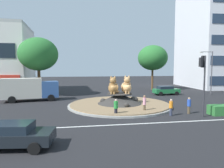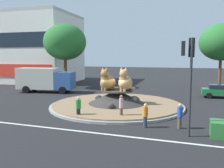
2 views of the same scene
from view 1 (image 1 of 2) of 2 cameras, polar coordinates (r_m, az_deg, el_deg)
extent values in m
plane|color=black|center=(23.33, 2.21, -6.28)|extent=(160.00, 160.00, 0.00)
cube|color=silver|center=(16.14, 7.86, -11.29)|extent=(112.00, 0.20, 0.01)
cylinder|color=gray|center=(23.31, 2.21, -6.06)|extent=(11.98, 11.98, 0.18)
cylinder|color=#846B4C|center=(23.28, 2.21, -5.71)|extent=(11.50, 11.50, 0.11)
cone|color=#33302D|center=(23.17, 2.22, -4.11)|extent=(5.16, 5.16, 1.20)
cylinder|color=#33302D|center=(23.10, 2.22, -2.80)|extent=(2.84, 2.84, 0.12)
ellipsoid|color=#33302D|center=(23.37, 6.37, -4.57)|extent=(0.99, 0.80, 0.79)
ellipsoid|color=#33302D|center=(25.31, 1.30, -4.18)|extent=(0.61, 0.52, 0.49)
ellipsoid|color=#33302D|center=(23.26, -2.61, -4.87)|extent=(0.71, 0.65, 0.57)
ellipsoid|color=#33302D|center=(21.06, 4.21, -6.04)|extent=(0.57, 0.53, 0.46)
ellipsoid|color=#9E703D|center=(22.67, 0.37, -1.11)|extent=(1.57, 2.04, 1.32)
cylinder|color=#9E703D|center=(22.30, 0.30, -0.82)|extent=(1.04, 1.04, 0.82)
sphere|color=#9E703D|center=(22.11, 0.28, 1.00)|extent=(0.72, 0.72, 0.72)
torus|color=#9E703D|center=(23.44, 1.24, -2.21)|extent=(0.77, 0.77, 0.16)
cone|color=#9E703D|center=(22.07, 0.79, 2.08)|extent=(0.36, 0.36, 0.30)
cone|color=#9E703D|center=(22.11, -0.24, 2.09)|extent=(0.36, 0.36, 0.30)
cylinder|color=#9E703D|center=(22.07, 0.63, -2.56)|extent=(0.23, 0.23, 0.33)
cylinder|color=#9E703D|center=(22.09, -0.15, -2.55)|extent=(0.23, 0.23, 0.33)
ellipsoid|color=tan|center=(23.21, 4.13, -0.96)|extent=(1.25, 1.88, 1.33)
cylinder|color=tan|center=(22.84, 4.31, -0.68)|extent=(0.90, 0.90, 0.83)
sphere|color=tan|center=(22.65, 4.39, 1.13)|extent=(0.73, 0.73, 0.73)
torus|color=tan|center=(24.06, 4.48, -2.04)|extent=(0.80, 0.80, 0.17)
cone|color=tan|center=(22.67, 4.89, 2.20)|extent=(0.31, 0.31, 0.30)
cone|color=tan|center=(22.59, 3.89, 2.20)|extent=(0.31, 0.31, 0.30)
cylinder|color=tan|center=(22.65, 4.82, -2.38)|extent=(0.23, 0.23, 0.33)
cylinder|color=tan|center=(22.59, 4.07, -2.39)|extent=(0.23, 0.23, 0.33)
cylinder|color=#2D2D33|center=(19.45, 25.07, -0.70)|extent=(0.14, 0.14, 5.51)
cube|color=black|center=(19.56, 24.88, 5.88)|extent=(0.34, 0.27, 1.05)
sphere|color=#360606|center=(19.63, 24.76, 6.80)|extent=(0.18, 0.18, 0.18)
sphere|color=orange|center=(19.62, 24.73, 5.88)|extent=(0.18, 0.18, 0.18)
sphere|color=black|center=(19.61, 24.70, 4.96)|extent=(0.18, 0.18, 0.18)
cube|color=black|center=(19.10, 24.25, 5.78)|extent=(0.22, 0.30, 0.80)
cube|color=silver|center=(54.11, 29.36, 16.02)|extent=(17.11, 16.91, 31.25)
cylinder|color=brown|center=(32.66, -20.28, 0.25)|extent=(0.45, 0.45, 4.16)
ellipsoid|color=#286B2D|center=(32.65, -20.50, 8.09)|extent=(5.96, 5.96, 5.06)
cylinder|color=brown|center=(40.48, 11.56, 1.21)|extent=(0.39, 0.39, 4.10)
ellipsoid|color=#286B2D|center=(40.46, 11.67, 7.43)|extent=(5.86, 5.86, 4.98)
cylinder|color=#4C4C51|center=(36.69, 26.82, 2.84)|extent=(0.16, 0.16, 7.16)
cylinder|color=#4C4C51|center=(36.27, 25.74, 8.36)|extent=(1.91, 0.23, 0.10)
cube|color=silver|center=(35.78, 24.41, 8.30)|extent=(0.50, 0.24, 0.16)
cylinder|color=brown|center=(20.64, 21.29, -7.00)|extent=(0.26, 0.26, 0.74)
cylinder|color=#284CB2|center=(20.51, 21.35, -5.11)|extent=(0.34, 0.34, 0.64)
sphere|color=tan|center=(20.45, 21.39, -3.93)|extent=(0.21, 0.21, 0.21)
cylinder|color=brown|center=(19.83, 9.34, -7.09)|extent=(0.23, 0.23, 0.81)
cylinder|color=pink|center=(19.69, 9.37, -4.93)|extent=(0.30, 0.30, 0.71)
sphere|color=#936B4C|center=(19.61, 9.39, -3.57)|extent=(0.23, 0.23, 0.23)
cylinder|color=black|center=(18.28, 1.13, -8.16)|extent=(0.29, 0.29, 0.74)
cylinder|color=#288C38|center=(18.14, 1.14, -6.04)|extent=(0.39, 0.39, 0.64)
sphere|color=beige|center=(18.06, 1.14, -4.72)|extent=(0.21, 0.21, 0.21)
cylinder|color=#33384C|center=(19.25, 16.64, -7.73)|extent=(0.25, 0.25, 0.72)
cylinder|color=orange|center=(19.11, 16.68, -5.75)|extent=(0.33, 0.33, 0.63)
sphere|color=beige|center=(19.04, 16.71, -4.51)|extent=(0.21, 0.21, 0.21)
cube|color=#1E6B38|center=(33.78, 15.39, -1.92)|extent=(4.27, 1.93, 0.66)
cube|color=#19232D|center=(33.62, 15.09, -0.97)|extent=(2.41, 1.64, 0.47)
cylinder|color=black|center=(35.24, 16.73, -2.23)|extent=(0.65, 0.24, 0.64)
cylinder|color=black|center=(33.71, 18.16, -2.57)|extent=(0.65, 0.24, 0.64)
cylinder|color=black|center=(34.00, 12.62, -2.39)|extent=(0.65, 0.24, 0.64)
cylinder|color=black|center=(32.42, 13.91, -2.75)|extent=(0.65, 0.24, 0.64)
cube|color=black|center=(12.50, -26.57, -13.51)|extent=(4.47, 2.23, 0.62)
cube|color=#19232D|center=(12.43, -27.58, -11.02)|extent=(2.57, 1.81, 0.47)
cylinder|color=black|center=(12.90, -18.96, -14.15)|extent=(0.66, 0.29, 0.64)
cylinder|color=black|center=(11.34, -21.50, -16.89)|extent=(0.66, 0.29, 0.64)
cube|color=#335693|center=(28.49, -17.47, -1.40)|extent=(2.48, 2.49, 2.15)
cube|color=beige|center=(28.58, -24.65, -1.11)|extent=(5.29, 2.97, 2.62)
cylinder|color=black|center=(29.69, -17.35, -3.25)|extent=(0.94, 0.45, 0.90)
cylinder|color=black|center=(27.56, -17.19, -3.84)|extent=(0.94, 0.45, 0.90)
cylinder|color=black|center=(29.90, -26.42, -3.47)|extent=(0.94, 0.45, 0.90)
cylinder|color=black|center=(27.79, -26.96, -4.07)|extent=(0.94, 0.45, 0.90)
camera|label=2|loc=(11.40, 69.08, 2.01)|focal=38.04mm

